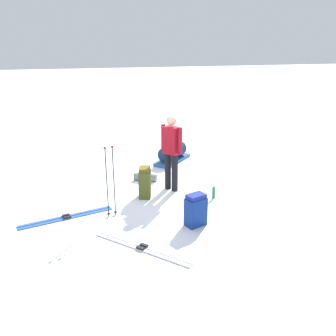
# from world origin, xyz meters

# --- Properties ---
(ground_plane) EXTENTS (80.00, 80.00, 0.00)m
(ground_plane) POSITION_xyz_m (0.00, 0.00, 0.00)
(ground_plane) COLOR white
(skier_standing) EXTENTS (0.37, 0.49, 1.70)m
(skier_standing) POSITION_xyz_m (-0.21, -0.49, 0.95)
(skier_standing) COLOR black
(skier_standing) RESTS_ON ground_plane
(ski_pair_near) EXTENTS (1.37, 1.46, 0.05)m
(ski_pair_near) POSITION_xyz_m (0.92, 1.78, 0.01)
(ski_pair_near) COLOR silver
(ski_pair_near) RESTS_ON ground_plane
(ski_pair_far) EXTENTS (1.77, 0.59, 0.05)m
(ski_pair_far) POSITION_xyz_m (2.10, 0.34, 0.01)
(ski_pair_far) COLOR #2E59A4
(ski_pair_far) RESTS_ON ground_plane
(backpack_large_dark) EXTENTS (0.43, 0.35, 0.61)m
(backpack_large_dark) POSITION_xyz_m (-0.18, 1.25, 0.30)
(backpack_large_dark) COLOR navy
(backpack_large_dark) RESTS_ON ground_plane
(backpack_bright) EXTENTS (0.33, 0.38, 0.67)m
(backpack_bright) POSITION_xyz_m (0.45, -0.24, 0.33)
(backpack_bright) COLOR #474D1C
(backpack_bright) RESTS_ON ground_plane
(ski_poles_planted_near) EXTENTS (0.21, 0.11, 1.39)m
(ski_poles_planted_near) POSITION_xyz_m (1.25, 0.48, 0.77)
(ski_poles_planted_near) COLOR black
(ski_poles_planted_near) RESTS_ON ground_plane
(gear_sled) EXTENTS (1.25, 1.23, 0.49)m
(gear_sled) POSITION_xyz_m (-0.80, -2.43, 0.22)
(gear_sled) COLOR #225087
(gear_sled) RESTS_ON ground_plane
(sleeping_mat_rolled) EXTENTS (0.57, 0.41, 0.18)m
(sleeping_mat_rolled) POSITION_xyz_m (0.24, -1.17, 0.09)
(sleeping_mat_rolled) COLOR slate
(sleeping_mat_rolled) RESTS_ON ground_plane
(thermos_bottle) EXTENTS (0.07, 0.07, 0.26)m
(thermos_bottle) POSITION_xyz_m (-0.96, 0.21, 0.13)
(thermos_bottle) COLOR #256938
(thermos_bottle) RESTS_ON ground_plane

